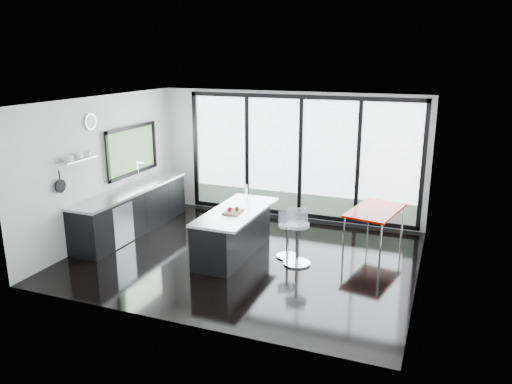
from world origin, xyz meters
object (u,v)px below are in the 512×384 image
at_px(bar_stool_near, 297,244).
at_px(island, 233,232).
at_px(bar_stool_far, 287,241).
at_px(red_table, 374,228).

bearing_deg(bar_stool_near, island, 159.64).
distance_m(island, bar_stool_far, 1.00).
distance_m(bar_stool_near, bar_stool_far, 0.36).
distance_m(island, bar_stool_near, 1.23).
relative_size(bar_stool_near, red_table, 0.54).
height_order(bar_stool_near, bar_stool_far, bar_stool_near).
relative_size(island, red_table, 1.51).
relative_size(bar_stool_near, bar_stool_far, 1.20).
bearing_deg(bar_stool_near, red_table, 30.59).
height_order(bar_stool_far, red_table, red_table).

